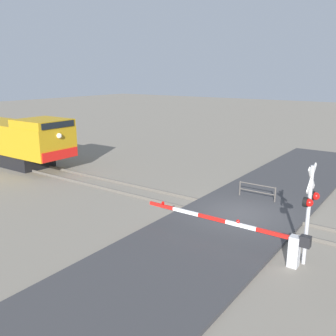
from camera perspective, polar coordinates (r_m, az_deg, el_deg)
name	(u,v)px	position (r m, az deg, el deg)	size (l,w,h in m)	color
ground_plane	(240,216)	(18.54, 11.01, -7.30)	(160.00, 160.00, 0.00)	gray
rail_track_left	(234,220)	(17.91, 10.05, -7.80)	(0.08, 80.00, 0.15)	#59544C
rail_track_right	(246,211)	(19.13, 11.92, -6.42)	(0.08, 80.00, 0.15)	#59544C
road_surface	(240,215)	(18.51, 11.02, -7.09)	(36.00, 5.56, 0.15)	#38383A
crossing_signal	(310,205)	(14.00, 20.88, -5.29)	(1.18, 0.33, 3.72)	#ADADB2
crossing_gate	(266,238)	(14.51, 14.77, -10.34)	(0.36, 7.04, 1.28)	silver
guard_railing	(257,190)	(20.71, 13.49, -3.34)	(0.08, 2.09, 0.95)	#4C4742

